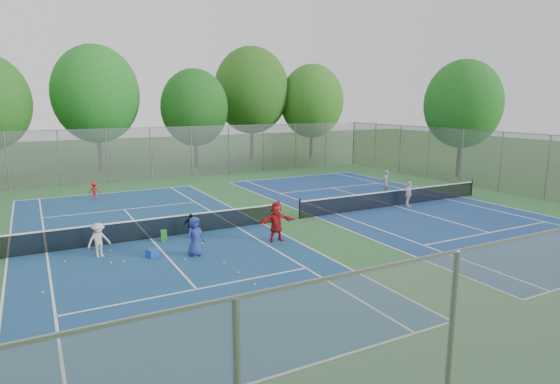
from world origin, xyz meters
The scene contains 34 objects.
ground centered at (0.00, 0.00, 0.00)m, with size 120.00×120.00×0.00m, color #255019.
court_pad centered at (0.00, 0.00, 0.01)m, with size 32.00×32.00×0.01m, color #2F6435.
court_left centered at (-7.00, 0.00, 0.02)m, with size 10.97×23.77×0.01m, color navy.
court_right centered at (7.00, 0.00, 0.02)m, with size 10.97×23.77×0.01m, color navy.
net_left centered at (-7.00, 0.00, 0.46)m, with size 12.87×0.10×0.91m, color black.
net_right centered at (7.00, 0.00, 0.46)m, with size 12.87×0.10×0.91m, color black.
fence_north centered at (0.00, 16.00, 2.00)m, with size 32.00×0.10×4.00m, color gray.
fence_east centered at (16.00, 0.00, 2.00)m, with size 32.00×0.10×4.00m, color gray.
tree_nl centered at (-6.00, 23.00, 6.54)m, with size 7.20×7.20×10.69m.
tree_nc centered at (2.00, 21.00, 5.39)m, with size 6.00×6.00×8.85m.
tree_nr centered at (9.00, 24.00, 7.04)m, with size 7.60×7.60×11.42m.
tree_ne centered at (15.00, 22.00, 5.97)m, with size 6.60×6.60×9.77m.
tree_side_e centered at (19.00, 6.00, 5.74)m, with size 6.00×6.00×9.20m.
ball_crate centered at (-7.49, -2.50, 0.16)m, with size 0.38×0.38×0.33m, color #1844B5.
ball_hopper centered at (-6.56, -0.60, 0.25)m, with size 0.25×0.25×0.49m, color green.
student_b centered at (-9.22, -0.60, 0.52)m, with size 0.51×0.40×1.05m, color #CC4F70.
student_c centered at (-9.29, -1.49, 0.68)m, with size 0.88×0.51×1.36m, color beige.
student_d centered at (-5.34, -0.60, 0.55)m, with size 0.64×0.27×1.09m, color black.
student_e centered at (-5.96, -3.12, 0.79)m, with size 0.77×0.50×1.57m, color navy.
student_f centered at (-2.27, -2.91, 0.87)m, with size 1.61×0.51×1.73m, color #B3191D.
child_far_baseline centered at (-8.07, 10.19, 0.54)m, with size 0.70×0.40×1.09m, color #A41B17.
instructor centered at (8.91, 3.08, 0.79)m, with size 0.58×0.38×1.58m, color gray.
teen_court_b centered at (7.53, -0.51, 0.74)m, with size 0.87×0.36×1.48m, color silver.
tennis_ball_0 centered at (-8.84, -1.04, 0.03)m, with size 0.07×0.07×0.07m, color #B0C52D.
tennis_ball_1 centered at (-5.25, -1.86, 0.03)m, with size 0.07×0.07×0.07m, color #CDD231.
tennis_ball_2 centered at (-8.59, -2.68, 0.03)m, with size 0.07×0.07×0.07m, color yellow.
tennis_ball_3 centered at (-9.05, -2.55, 0.03)m, with size 0.07×0.07×0.07m, color yellow.
tennis_ball_4 centered at (-5.21, -7.00, 0.03)m, with size 0.07×0.07×0.07m, color #C9EC37.
tennis_ball_5 centered at (-5.33, -4.53, 0.03)m, with size 0.07×0.07×0.07m, color #C7D832.
tennis_ball_6 centered at (-5.27, -5.74, 0.03)m, with size 0.07×0.07×0.07m, color yellow.
tennis_ball_7 centered at (-11.38, -4.43, 0.03)m, with size 0.07×0.07×0.07m, color yellow.
tennis_ball_8 centered at (-6.52, -3.55, 0.03)m, with size 0.07×0.07×0.07m, color #B5C72E.
tennis_ball_9 centered at (-10.55, -1.59, 0.03)m, with size 0.07×0.07×0.07m, color #BBD732.
tennis_ball_10 centered at (-5.71, -1.72, 0.03)m, with size 0.07×0.07×0.07m, color gold.
Camera 1 is at (-11.31, -20.15, 5.96)m, focal length 30.00 mm.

